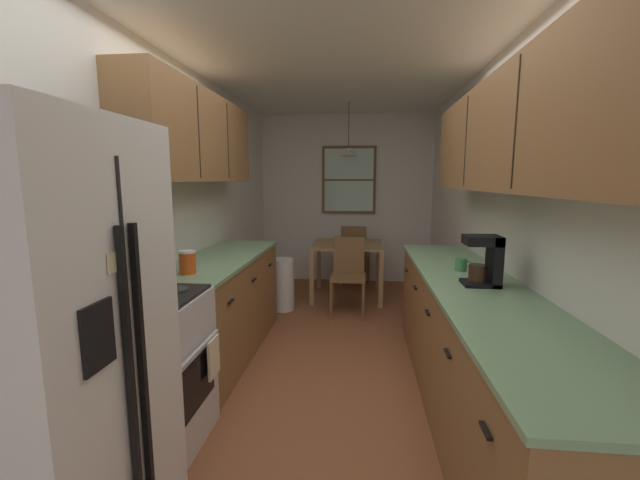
% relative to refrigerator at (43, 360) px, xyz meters
% --- Properties ---
extents(ground_plane, '(12.00, 12.00, 0.00)m').
position_rel_refrigerator_xyz_m(ground_plane, '(0.95, 2.21, -0.90)').
color(ground_plane, brown).
extents(wall_left, '(0.10, 9.00, 2.55)m').
position_rel_refrigerator_xyz_m(wall_left, '(-0.40, 2.21, 0.38)').
color(wall_left, white).
rests_on(wall_left, ground).
extents(wall_right, '(0.10, 9.00, 2.55)m').
position_rel_refrigerator_xyz_m(wall_right, '(2.30, 2.21, 0.38)').
color(wall_right, white).
rests_on(wall_right, ground).
extents(wall_back, '(4.40, 0.10, 2.55)m').
position_rel_refrigerator_xyz_m(wall_back, '(0.95, 4.86, 0.38)').
color(wall_back, white).
rests_on(wall_back, ground).
extents(ceiling_slab, '(4.40, 9.00, 0.08)m').
position_rel_refrigerator_xyz_m(ceiling_slab, '(0.95, 2.21, 1.69)').
color(ceiling_slab, white).
extents(refrigerator, '(0.74, 0.78, 1.79)m').
position_rel_refrigerator_xyz_m(refrigerator, '(0.00, 0.00, 0.00)').
color(refrigerator, white).
rests_on(refrigerator, ground).
extents(stove_range, '(0.66, 0.66, 1.10)m').
position_rel_refrigerator_xyz_m(stove_range, '(-0.05, 0.74, -0.43)').
color(stove_range, silver).
rests_on(stove_range, ground).
extents(microwave_over_range, '(0.39, 0.60, 0.33)m').
position_rel_refrigerator_xyz_m(microwave_over_range, '(-0.16, 0.74, 0.81)').
color(microwave_over_range, black).
extents(counter_left, '(0.64, 1.90, 0.90)m').
position_rel_refrigerator_xyz_m(counter_left, '(-0.05, 2.02, -0.45)').
color(counter_left, olive).
rests_on(counter_left, ground).
extents(upper_cabinets_left, '(0.33, 1.98, 0.73)m').
position_rel_refrigerator_xyz_m(upper_cabinets_left, '(-0.19, 1.97, 1.02)').
color(upper_cabinets_left, olive).
extents(counter_right, '(0.64, 3.15, 0.90)m').
position_rel_refrigerator_xyz_m(counter_right, '(1.95, 1.29, -0.45)').
color(counter_right, olive).
rests_on(counter_right, ground).
extents(upper_cabinets_right, '(0.33, 2.83, 0.68)m').
position_rel_refrigerator_xyz_m(upper_cabinets_right, '(2.09, 1.24, 0.94)').
color(upper_cabinets_right, olive).
extents(dining_table, '(0.92, 0.88, 0.74)m').
position_rel_refrigerator_xyz_m(dining_table, '(1.01, 3.91, -0.27)').
color(dining_table, '#A87F51').
rests_on(dining_table, ground).
extents(dining_chair_near, '(0.41, 0.41, 0.90)m').
position_rel_refrigerator_xyz_m(dining_chair_near, '(1.05, 3.26, -0.40)').
color(dining_chair_near, brown).
rests_on(dining_chair_near, ground).
extents(dining_chair_far, '(0.45, 0.45, 0.90)m').
position_rel_refrigerator_xyz_m(dining_chair_far, '(1.09, 4.56, -0.40)').
color(dining_chair_far, brown).
rests_on(dining_chair_far, ground).
extents(pendant_light, '(0.25, 0.25, 0.67)m').
position_rel_refrigerator_xyz_m(pendant_light, '(1.01, 3.91, 1.03)').
color(pendant_light, black).
extents(back_window, '(0.82, 0.05, 1.02)m').
position_rel_refrigerator_xyz_m(back_window, '(0.99, 4.79, 0.67)').
color(back_window, brown).
extents(trash_bin, '(0.28, 0.28, 0.63)m').
position_rel_refrigerator_xyz_m(trash_bin, '(0.25, 3.30, -0.58)').
color(trash_bin, white).
rests_on(trash_bin, ground).
extents(storage_canister, '(0.12, 0.12, 0.17)m').
position_rel_refrigerator_xyz_m(storage_canister, '(-0.05, 1.39, 0.09)').
color(storage_canister, '#D84C19').
rests_on(storage_canister, counter_left).
extents(dish_towel, '(0.02, 0.16, 0.24)m').
position_rel_refrigerator_xyz_m(dish_towel, '(0.31, 0.90, -0.40)').
color(dish_towel, beige).
extents(coffee_maker, '(0.22, 0.18, 0.32)m').
position_rel_refrigerator_xyz_m(coffee_maker, '(1.98, 1.27, 0.17)').
color(coffee_maker, black).
rests_on(coffee_maker, counter_right).
extents(mug_by_coffeemaker, '(0.12, 0.08, 0.10)m').
position_rel_refrigerator_xyz_m(mug_by_coffeemaker, '(1.93, 1.68, 0.05)').
color(mug_by_coffeemaker, '#3F7F4C').
rests_on(mug_by_coffeemaker, counter_right).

